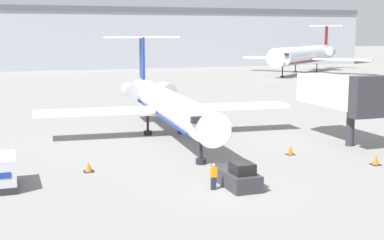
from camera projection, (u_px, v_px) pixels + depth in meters
name	position (u px, v px, depth m)	size (l,w,h in m)	color
ground_plane	(237.00, 190.00, 33.03)	(600.00, 600.00, 0.00)	gray
terminal_building	(55.00, 38.00, 143.45)	(180.00, 16.80, 16.48)	#9EA3AD
airplane_main	(166.00, 102.00, 50.34)	(24.33, 28.27, 9.22)	white
pushback_tug	(237.00, 176.00, 33.83)	(1.80, 4.22, 1.72)	#2D2D33
worker_near_tug	(214.00, 176.00, 33.00)	(0.40, 0.24, 1.67)	#232838
traffic_cone_left	(89.00, 167.00, 37.37)	(0.70, 0.70, 0.68)	black
traffic_cone_right	(290.00, 150.00, 42.62)	(0.63, 0.63, 0.75)	black
traffic_cone_mid	(376.00, 160.00, 39.32)	(0.67, 0.67, 0.77)	black
airplane_parked_far_left	(305.00, 55.00, 128.07)	(32.49, 29.08, 11.55)	silver
jet_bridge	(340.00, 93.00, 46.83)	(3.20, 9.79, 6.19)	#2D2D33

